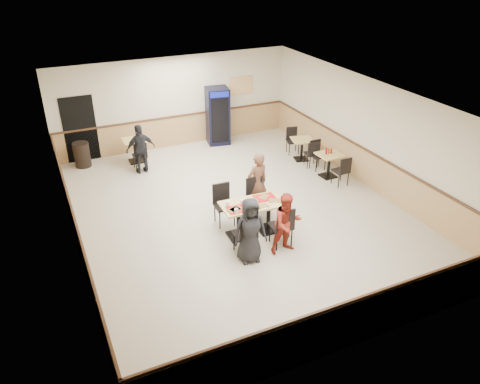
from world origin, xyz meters
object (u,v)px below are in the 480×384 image
side_table_far (302,146)px  main_table (254,213)px  diner_woman_left (250,230)px  side_table_near (329,162)px  diner_woman_right (287,223)px  trash_bin (82,155)px  lone_diner (141,149)px  diner_man_opposite (257,183)px  back_table (135,147)px  pepsi_cooler (218,116)px

side_table_far → main_table: bearing=-135.6°
main_table → diner_woman_left: diner_woman_left is taller
main_table → side_table_near: (3.37, 1.83, -0.07)m
diner_woman_right → side_table_far: (2.95, 4.18, -0.26)m
trash_bin → diner_woman_right: bearing=-62.2°
main_table → trash_bin: (-3.14, 5.63, -0.17)m
main_table → side_table_far: main_table is taller
lone_diner → side_table_near: bearing=147.9°
diner_man_opposite → side_table_near: size_ratio=2.22×
diner_woman_right → back_table: 6.53m
lone_diner → back_table: 0.88m
diner_woman_left → trash_bin: (-2.59, 6.54, -0.37)m
pepsi_cooler → side_table_near: bearing=-53.5°
side_table_near → trash_bin: (-6.51, 3.80, -0.10)m
side_table_far → diner_woman_right: bearing=-125.3°
pepsi_cooler → lone_diner: bearing=-147.8°
pepsi_cooler → trash_bin: bearing=-169.8°
diner_woman_left → side_table_near: 4.79m
diner_woman_left → diner_man_opposite: (1.09, 1.82, 0.05)m
diner_man_opposite → side_table_near: 2.99m
diner_woman_right → lone_diner: size_ratio=0.96×
lone_diner → side_table_far: size_ratio=1.92×
main_table → pepsi_cooler: (1.42, 5.68, 0.42)m
diner_woman_left → side_table_near: diner_woman_left is taller
side_table_near → main_table: bearing=-151.5°
main_table → diner_woman_left: bearing=-117.9°
main_table → back_table: main_table is taller
main_table → lone_diner: bearing=112.3°
diner_woman_right → back_table: bearing=105.8°
side_table_far → diner_woman_left: bearing=-132.9°
main_table → lone_diner: size_ratio=1.05×
diner_woman_left → side_table_near: (3.92, 2.74, -0.27)m
lone_diner → diner_man_opposite: bearing=116.6°
diner_man_opposite → diner_woman_left: bearing=51.3°
diner_woman_right → trash_bin: (-3.47, 6.59, -0.34)m
back_table → pepsi_cooler: (2.98, 0.39, 0.47)m
diner_woman_right → side_table_far: size_ratio=1.84×
diner_woman_right → side_table_near: bearing=41.4°
lone_diner → side_table_far: 5.01m
diner_woman_left → main_table: bearing=66.9°
diner_woman_right → pepsi_cooler: 6.73m
diner_woman_right → back_table: diner_woman_right is taller
pepsi_cooler → trash_bin: (-4.56, -0.04, -0.58)m
side_table_near → side_table_far: size_ratio=0.92×
diner_woman_left → side_table_far: size_ratio=1.92×
side_table_far → trash_bin: (-6.43, 2.41, -0.08)m
diner_woman_right → lone_diner: (-1.89, 5.40, 0.03)m
back_table → pepsi_cooler: pepsi_cooler is taller
diner_man_opposite → pepsi_cooler: (0.88, 4.76, 0.16)m
side_table_far → pepsi_cooler: (-1.87, 2.46, 0.51)m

